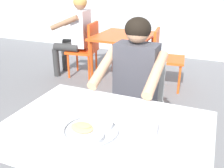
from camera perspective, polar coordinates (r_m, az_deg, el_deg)
table_foreground at (r=1.44m, az=-1.65°, el=-12.14°), size 1.14×0.84×0.72m
thali_tray at (r=1.36m, az=-4.72°, el=-10.32°), size 0.30×0.30×0.03m
drinking_cup at (r=1.31m, az=8.77°, el=-9.97°), size 0.07×0.07×0.09m
chair_foreground at (r=2.29m, az=6.23°, el=-3.34°), size 0.41×0.41×0.80m
diner_foreground at (r=2.00m, az=4.66°, el=0.53°), size 0.49×0.56×1.21m
table_background_red at (r=3.72m, az=2.71°, el=9.76°), size 0.79×0.91×0.72m
chair_red_left at (r=4.01m, az=-5.69°, el=8.55°), size 0.48×0.49×0.86m
chair_red_right at (r=3.62m, az=11.66°, el=6.57°), size 0.46×0.48×0.84m
patron_background at (r=4.02m, az=-8.16°, el=12.07°), size 0.58×0.53×1.25m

